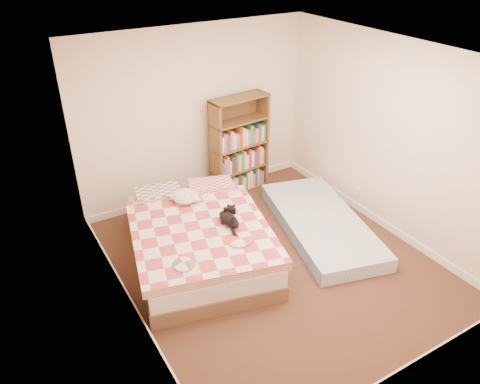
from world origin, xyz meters
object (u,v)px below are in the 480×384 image
bed (198,238)px  black_cat (228,218)px  white_dog (185,196)px  bookshelf (239,157)px  floor_mattress (321,224)px

bed → black_cat: size_ratio=3.85×
bed → white_dog: 0.58m
bookshelf → floor_mattress: (0.38, -1.55, -0.45)m
floor_mattress → black_cat: bearing=-170.0°
floor_mattress → bed: bearing=-176.7°
bed → black_cat: black_cat is taller
black_cat → bed: bearing=179.0°
floor_mattress → black_cat: (-1.37, 0.11, 0.48)m
bed → bookshelf: bearing=56.7°
bookshelf → bed: bearing=-142.9°
bookshelf → black_cat: bookshelf is taller
bookshelf → white_dog: (-1.22, -0.74, 0.05)m
bed → white_dog: size_ratio=6.48×
white_dog → floor_mattress: bearing=-18.6°
floor_mattress → white_dog: 1.86m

